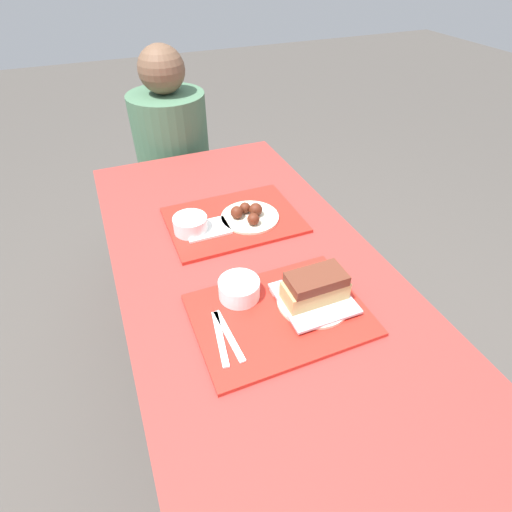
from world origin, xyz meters
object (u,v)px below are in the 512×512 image
object	(u,v)px
tray_near	(280,315)
person_seated_across	(171,140)
brisket_sandwich_plate	(315,291)
bowl_coleslaw_far	(190,223)
bowl_coleslaw_near	(239,288)
wings_plate_far	(249,215)
tray_far	(234,220)

from	to	relation	value
tray_near	person_seated_across	xyz separation A→B (m)	(-0.00, 1.23, -0.02)
brisket_sandwich_plate	bowl_coleslaw_far	world-z (taller)	brisket_sandwich_plate
tray_near	brisket_sandwich_plate	world-z (taller)	brisket_sandwich_plate
bowl_coleslaw_near	wings_plate_far	xyz separation A→B (m)	(0.16, 0.33, -0.01)
tray_far	wings_plate_far	bearing A→B (deg)	-23.05
tray_near	bowl_coleslaw_far	bearing A→B (deg)	104.93
tray_far	bowl_coleslaw_near	size ratio (longest dim) A/B	3.98
tray_far	brisket_sandwich_plate	distance (m)	0.45
bowl_coleslaw_near	bowl_coleslaw_far	world-z (taller)	same
brisket_sandwich_plate	bowl_coleslaw_far	xyz separation A→B (m)	(-0.22, 0.43, -0.01)
tray_near	tray_far	bearing A→B (deg)	85.47
bowl_coleslaw_far	bowl_coleslaw_near	bearing A→B (deg)	-82.85
person_seated_across	tray_far	bearing A→B (deg)	-87.30
brisket_sandwich_plate	person_seated_across	distance (m)	1.23
tray_near	brisket_sandwich_plate	size ratio (longest dim) A/B	2.25
bowl_coleslaw_far	wings_plate_far	bearing A→B (deg)	-1.94
bowl_coleslaw_near	brisket_sandwich_plate	world-z (taller)	brisket_sandwich_plate
bowl_coleslaw_near	person_seated_across	size ratio (longest dim) A/B	0.15
tray_far	bowl_coleslaw_far	distance (m)	0.16
bowl_coleslaw_near	wings_plate_far	distance (m)	0.37
brisket_sandwich_plate	bowl_coleslaw_far	distance (m)	0.48
tray_far	brisket_sandwich_plate	world-z (taller)	brisket_sandwich_plate
wings_plate_far	person_seated_across	bearing A→B (deg)	96.06
tray_near	wings_plate_far	bearing A→B (deg)	78.89
tray_near	brisket_sandwich_plate	bearing A→B (deg)	2.58
brisket_sandwich_plate	wings_plate_far	xyz separation A→B (m)	(-0.02, 0.42, -0.02)
brisket_sandwich_plate	tray_far	bearing A→B (deg)	98.30
bowl_coleslaw_far	person_seated_across	size ratio (longest dim) A/B	0.15
brisket_sandwich_plate	bowl_coleslaw_far	size ratio (longest dim) A/B	1.77
tray_near	bowl_coleslaw_near	world-z (taller)	bowl_coleslaw_near
tray_far	bowl_coleslaw_far	bearing A→B (deg)	-174.76
bowl_coleslaw_far	tray_near	bearing A→B (deg)	-75.07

